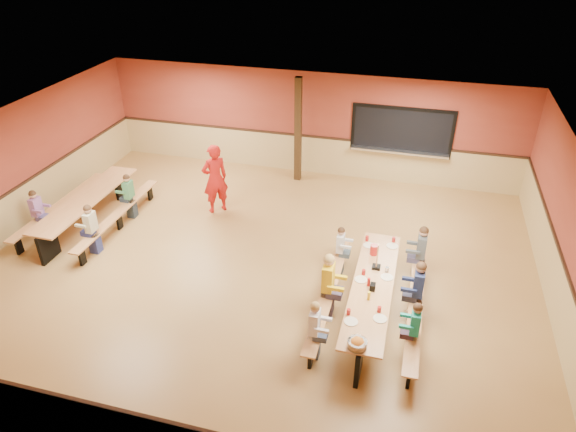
# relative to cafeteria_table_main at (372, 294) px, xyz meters

# --- Properties ---
(ground) EXTENTS (12.00, 12.00, 0.00)m
(ground) POSITION_rel_cafeteria_table_main_xyz_m (-2.59, 0.98, -0.53)
(ground) COLOR olive
(ground) RESTS_ON ground
(room_envelope) EXTENTS (12.04, 10.04, 3.02)m
(room_envelope) POSITION_rel_cafeteria_table_main_xyz_m (-2.59, 0.98, 0.16)
(room_envelope) COLOR brown
(room_envelope) RESTS_ON ground
(kitchen_pass_through) EXTENTS (2.78, 0.28, 1.38)m
(kitchen_pass_through) POSITION_rel_cafeteria_table_main_xyz_m (0.01, 5.94, 0.96)
(kitchen_pass_through) COLOR black
(kitchen_pass_through) RESTS_ON ground
(structural_post) EXTENTS (0.18, 0.18, 3.00)m
(structural_post) POSITION_rel_cafeteria_table_main_xyz_m (-2.79, 5.38, 0.97)
(structural_post) COLOR black
(structural_post) RESTS_ON ground
(cafeteria_table_main) EXTENTS (1.91, 3.70, 0.74)m
(cafeteria_table_main) POSITION_rel_cafeteria_table_main_xyz_m (0.00, 0.00, 0.00)
(cafeteria_table_main) COLOR #BC7F4A
(cafeteria_table_main) RESTS_ON ground
(cafeteria_table_second) EXTENTS (1.91, 3.70, 0.74)m
(cafeteria_table_second) POSITION_rel_cafeteria_table_main_xyz_m (-7.18, 1.58, 0.00)
(cafeteria_table_second) COLOR #BC7F4A
(cafeteria_table_second) RESTS_ON ground
(seated_child_white_left) EXTENTS (0.35, 0.29, 1.18)m
(seated_child_white_left) POSITION_rel_cafeteria_table_main_xyz_m (-0.83, -1.31, 0.06)
(seated_child_white_left) COLOR white
(seated_child_white_left) RESTS_ON ground
(seated_adult_yellow) EXTENTS (0.43, 0.35, 1.34)m
(seated_adult_yellow) POSITION_rel_cafeteria_table_main_xyz_m (-0.83, -0.13, 0.14)
(seated_adult_yellow) COLOR yellow
(seated_adult_yellow) RESTS_ON ground
(seated_child_grey_left) EXTENTS (0.32, 0.26, 1.11)m
(seated_child_grey_left) POSITION_rel_cafeteria_table_main_xyz_m (-0.83, 1.23, 0.03)
(seated_child_grey_left) COLOR silver
(seated_child_grey_left) RESTS_ON ground
(seated_child_teal_right) EXTENTS (0.34, 0.28, 1.16)m
(seated_child_teal_right) POSITION_rel_cafeteria_table_main_xyz_m (0.83, -0.86, 0.05)
(seated_child_teal_right) COLOR teal
(seated_child_teal_right) RESTS_ON ground
(seated_child_navy_right) EXTENTS (0.40, 0.33, 1.28)m
(seated_child_navy_right) POSITION_rel_cafeteria_table_main_xyz_m (0.83, 0.16, 0.11)
(seated_child_navy_right) COLOR #1C274F
(seated_child_navy_right) RESTS_ON ground
(seated_child_char_right) EXTENTS (0.39, 0.32, 1.26)m
(seated_child_char_right) POSITION_rel_cafeteria_table_main_xyz_m (0.83, 1.44, 0.11)
(seated_child_char_right) COLOR #454C4E
(seated_child_char_right) RESTS_ON ground
(seated_child_purple_sec) EXTENTS (0.36, 0.29, 1.18)m
(seated_child_purple_sec) POSITION_rel_cafeteria_table_main_xyz_m (-8.01, 0.84, 0.07)
(seated_child_purple_sec) COLOR #93629F
(seated_child_purple_sec) RESTS_ON ground
(seated_child_green_sec) EXTENTS (0.35, 0.29, 1.17)m
(seated_child_green_sec) POSITION_rel_cafeteria_table_main_xyz_m (-6.36, 2.18, 0.06)
(seated_child_green_sec) COLOR #418355
(seated_child_green_sec) RESTS_ON ground
(seated_child_tan_sec) EXTENTS (0.37, 0.30, 1.21)m
(seated_child_tan_sec) POSITION_rel_cafeteria_table_main_xyz_m (-6.36, 0.54, 0.08)
(seated_child_tan_sec) COLOR #BEBB99
(seated_child_tan_sec) RESTS_ON ground
(standing_woman) EXTENTS (0.79, 0.79, 1.85)m
(standing_woman) POSITION_rel_cafeteria_table_main_xyz_m (-4.37, 3.04, 0.40)
(standing_woman) COLOR red
(standing_woman) RESTS_ON ground
(punch_pitcher) EXTENTS (0.16, 0.16, 0.22)m
(punch_pitcher) POSITION_rel_cafeteria_table_main_xyz_m (-0.11, 1.01, 0.32)
(punch_pitcher) COLOR #AF1B17
(punch_pitcher) RESTS_ON cafeteria_table_main
(chip_bowl) EXTENTS (0.32, 0.32, 0.15)m
(chip_bowl) POSITION_rel_cafeteria_table_main_xyz_m (-0.05, -1.65, 0.29)
(chip_bowl) COLOR orange
(chip_bowl) RESTS_ON cafeteria_table_main
(napkin_dispenser) EXTENTS (0.10, 0.14, 0.13)m
(napkin_dispenser) POSITION_rel_cafeteria_table_main_xyz_m (0.01, -0.14, 0.28)
(napkin_dispenser) COLOR black
(napkin_dispenser) RESTS_ON cafeteria_table_main
(condiment_mustard) EXTENTS (0.06, 0.06, 0.17)m
(condiment_mustard) POSITION_rel_cafeteria_table_main_xyz_m (-0.02, -0.44, 0.30)
(condiment_mustard) COLOR yellow
(condiment_mustard) RESTS_ON cafeteria_table_main
(condiment_ketchup) EXTENTS (0.06, 0.06, 0.17)m
(condiment_ketchup) POSITION_rel_cafeteria_table_main_xyz_m (-0.08, -0.04, 0.30)
(condiment_ketchup) COLOR #B2140F
(condiment_ketchup) RESTS_ON cafeteria_table_main
(table_paddle) EXTENTS (0.16, 0.16, 0.56)m
(table_paddle) POSITION_rel_cafeteria_table_main_xyz_m (0.00, 0.55, 0.35)
(table_paddle) COLOR black
(table_paddle) RESTS_ON cafeteria_table_main
(place_settings) EXTENTS (0.65, 3.30, 0.11)m
(place_settings) POSITION_rel_cafeteria_table_main_xyz_m (0.00, 0.00, 0.27)
(place_settings) COLOR beige
(place_settings) RESTS_ON cafeteria_table_main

